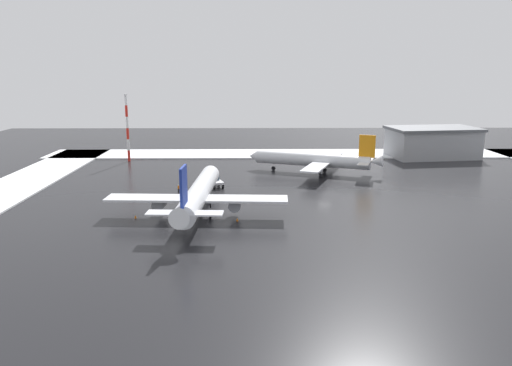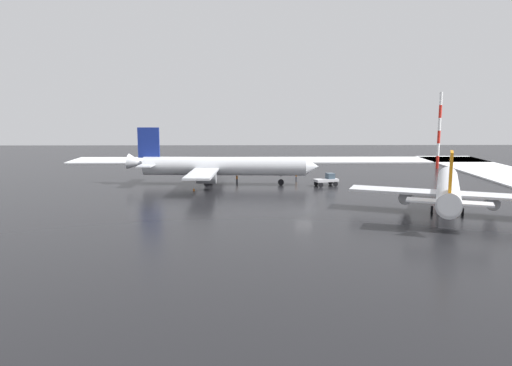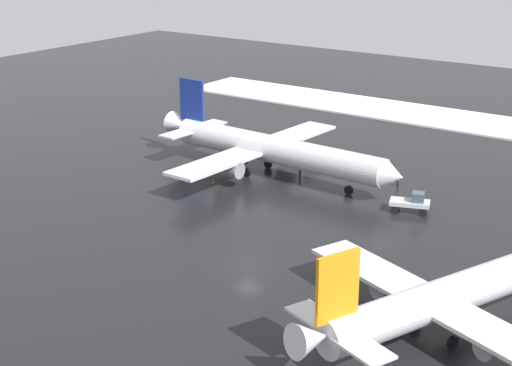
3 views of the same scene
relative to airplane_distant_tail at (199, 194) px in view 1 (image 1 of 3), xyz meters
name	(u,v)px [view 1 (image 1 of 3)]	position (x,y,z in m)	size (l,w,h in m)	color
ground_plane	(325,194)	(-24.60, -14.06, -3.75)	(240.00, 240.00, 0.00)	black
snow_bank_far	(301,154)	(-24.60, -64.06, -3.59)	(152.00, 16.00, 0.32)	white
airplane_distant_tail	(199,194)	(0.00, 0.00, 0.00)	(31.65, 38.18, 11.34)	silver
airplane_foreground_jet	(315,160)	(-25.28, -35.54, -0.40)	(32.73, 27.69, 10.13)	silver
pushback_tug	(216,181)	(-1.69, -21.13, -2.46)	(3.62, 5.07, 2.50)	silver
ground_crew_mid_apron	(179,188)	(5.84, -15.75, -2.78)	(0.36, 0.36, 1.71)	black
ground_crew_by_nose_gear	(190,204)	(1.96, -3.34, -2.78)	(0.36, 0.36, 1.71)	black
antenna_mast	(127,128)	(24.87, -52.78, 5.63)	(0.70, 0.70, 18.76)	red
cargo_hangar	(432,142)	(-62.61, -58.32, 0.69)	(26.76, 18.17, 8.80)	gray
traffic_cone_near_nose	(135,217)	(10.82, 2.45, -3.47)	(0.36, 0.36, 0.55)	orange
traffic_cone_mid_line	(237,219)	(-6.93, 4.40, -3.47)	(0.36, 0.36, 0.55)	orange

